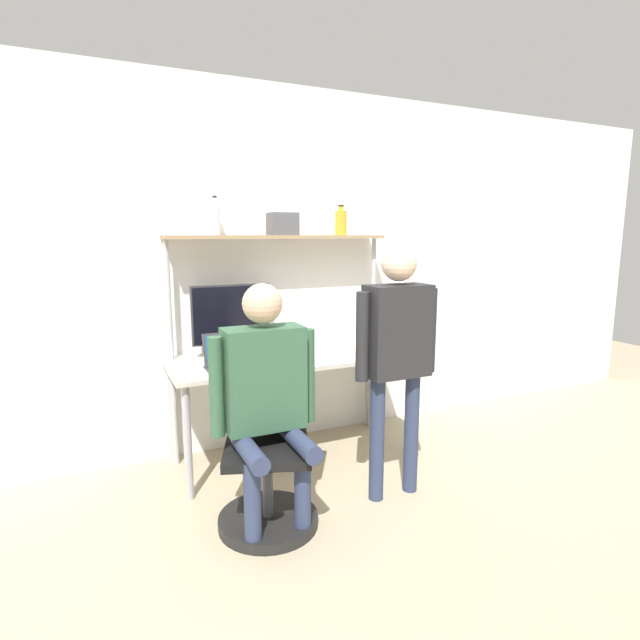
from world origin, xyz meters
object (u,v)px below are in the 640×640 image
monitor (232,318)px  person_seated (266,387)px  laptop (228,358)px  person_standing (397,342)px  bottle_clear (215,219)px  storage_box (283,224)px  office_chair (268,474)px  bottle_amber (341,222)px  cell_phone (270,363)px

monitor → person_seated: person_seated is taller
laptop → person_standing: bearing=-36.9°
person_seated → bottle_clear: size_ratio=5.14×
laptop → person_standing: (0.86, -0.65, 0.16)m
monitor → storage_box: 0.78m
monitor → person_standing: 1.22m
office_chair → storage_box: storage_box is taller
monitor → bottle_amber: (0.89, 0.05, 0.67)m
laptop → bottle_clear: size_ratio=1.14×
cell_phone → storage_box: size_ratio=0.74×
office_chair → laptop: bearing=94.8°
monitor → bottle_amber: 1.12m
office_chair → person_seated: (-0.01, -0.04, 0.52)m
storage_box → cell_phone: bearing=-122.6°
laptop → person_standing: person_standing is taller
cell_phone → person_seated: bearing=-110.9°
laptop → bottle_amber: 1.38m
person_seated → storage_box: (0.49, 1.01, 0.88)m
storage_box → bottle_clear: bearing=180.0°
person_seated → office_chair: bearing=72.7°
person_seated → monitor: bearing=85.7°
cell_phone → person_seated: 0.67m
monitor → person_standing: bearing=-51.9°
laptop → cell_phone: bearing=-5.0°
person_standing → bottle_amber: size_ratio=6.83×
cell_phone → storage_box: storage_box is taller
bottle_clear → storage_box: 0.49m
bottle_amber → storage_box: 0.48m
cell_phone → bottle_clear: 1.06m
bottle_clear → bottle_amber: bottle_clear is taller
cell_phone → bottle_amber: bearing=28.1°
cell_phone → bottle_amber: (0.72, 0.39, 0.94)m
office_chair → bottle_clear: 1.73m
monitor → storage_box: size_ratio=2.79×
person_standing → person_seated: bearing=-180.0°
cell_phone → bottle_clear: size_ratio=0.56×
laptop → person_seated: (0.04, -0.65, -0.02)m
monitor → bottle_clear: size_ratio=2.11×
bottle_amber → monitor: bearing=-176.8°
person_standing → storage_box: bearing=108.7°
person_seated → person_standing: (0.83, 0.00, 0.17)m
bottle_clear → person_seated: bearing=-89.6°
person_standing → cell_phone: bearing=133.3°
person_standing → bottle_clear: bearing=129.6°
bottle_clear → storage_box: size_ratio=1.32×
laptop → bottle_clear: bearing=85.2°
bottle_amber → storage_box: size_ratio=1.13×
laptop → storage_box: 1.07m
monitor → person_standing: size_ratio=0.36×
bottle_clear → bottle_amber: 0.97m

